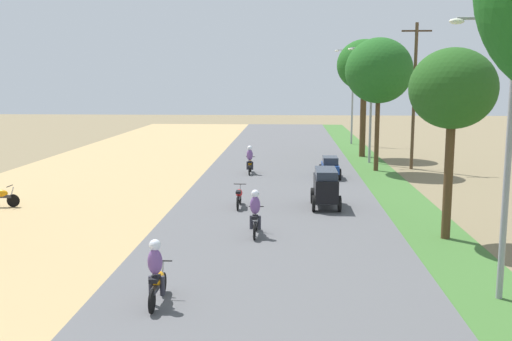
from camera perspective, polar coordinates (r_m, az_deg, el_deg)
parked_motorbike_fourth at (r=27.61m, az=-23.71°, el=-2.26°), size 1.80×0.54×0.94m
median_tree_second at (r=20.80m, az=18.63°, el=7.44°), size 2.90×2.90×6.52m
median_tree_third at (r=35.74m, az=11.89°, el=9.47°), size 3.97×3.97×7.90m
median_tree_fourth at (r=42.29m, az=10.52°, el=9.99°), size 3.85×3.85×8.25m
streetlamp_near at (r=15.42m, az=23.48°, el=3.07°), size 3.16×0.20×7.04m
streetlamp_mid at (r=39.18m, az=11.15°, el=7.15°), size 3.16×0.20×7.62m
streetlamp_far at (r=50.51m, az=9.40°, el=7.80°), size 3.16×0.20×8.06m
utility_pole_near at (r=37.34m, az=15.16°, el=7.22°), size 1.80×0.20×8.91m
car_van_black at (r=25.20m, az=6.80°, el=-1.48°), size 1.19×2.41×1.67m
car_sedan_blue at (r=32.87m, az=7.22°, el=0.43°), size 1.10×2.26×1.19m
motorbike_foreground_rider at (r=14.62m, az=-9.65°, el=-9.87°), size 0.54×1.80×1.66m
motorbike_ahead_second at (r=20.55m, az=-0.06°, el=-4.26°), size 0.54×1.80×1.66m
motorbike_ahead_third at (r=25.17m, az=-1.67°, el=-2.47°), size 0.54×1.80×0.94m
motorbike_ahead_fourth at (r=34.03m, az=-0.60°, el=0.98°), size 0.54×1.80×1.66m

